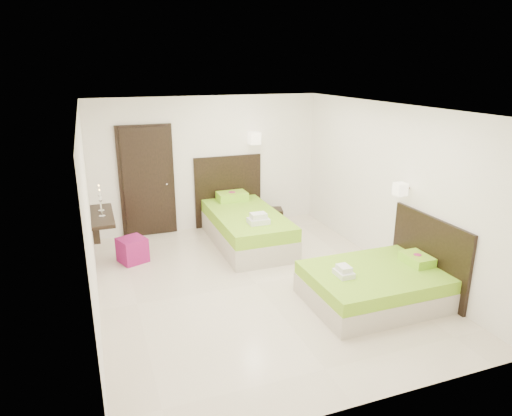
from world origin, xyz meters
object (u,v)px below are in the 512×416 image
object	(u,v)px
bed_single	(245,225)
nightstand	(272,217)
bed_double	(379,283)
ottoman	(132,250)

from	to	relation	value
bed_single	nightstand	distance (m)	1.05
bed_single	bed_double	size ratio (longest dim) A/B	1.26
bed_single	nightstand	size ratio (longest dim) A/B	5.71
bed_single	ottoman	size ratio (longest dim) A/B	5.59
bed_single	bed_double	world-z (taller)	bed_single
bed_double	bed_single	bearing A→B (deg)	110.39
bed_single	ottoman	distance (m)	2.06
bed_double	ottoman	distance (m)	3.99
bed_double	ottoman	bearing A→B (deg)	140.31
nightstand	ottoman	world-z (taller)	ottoman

